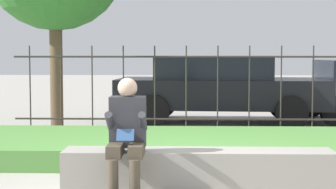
# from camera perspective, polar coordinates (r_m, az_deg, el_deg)

# --- Properties ---
(ground_plane) EXTENTS (60.00, 60.00, 0.00)m
(ground_plane) POSITION_cam_1_polar(r_m,az_deg,el_deg) (6.28, 1.92, -9.47)
(ground_plane) COLOR #A8A399
(stone_bench) EXTENTS (2.96, 0.47, 0.43)m
(stone_bench) POSITION_cam_1_polar(r_m,az_deg,el_deg) (6.24, 3.05, -7.79)
(stone_bench) COLOR gray
(stone_bench) RESTS_ON ground_plane
(person_seated_reader) EXTENTS (0.42, 0.73, 1.22)m
(person_seated_reader) POSITION_cam_1_polar(r_m,az_deg,el_deg) (5.92, -4.20, -3.80)
(person_seated_reader) COLOR black
(person_seated_reader) RESTS_ON ground_plane
(grass_berm) EXTENTS (8.05, 2.39, 0.28)m
(grass_berm) POSITION_cam_1_polar(r_m,az_deg,el_deg) (8.10, 1.87, -5.31)
(grass_berm) COLOR #569342
(grass_berm) RESTS_ON ground_plane
(iron_fence) EXTENTS (6.05, 0.03, 1.61)m
(iron_fence) POSITION_cam_1_polar(r_m,az_deg,el_deg) (9.80, 1.86, 0.50)
(iron_fence) COLOR #332D28
(iron_fence) RESTS_ON ground_plane
(car_parked_center) EXTENTS (4.48, 2.07, 1.41)m
(car_parked_center) POSITION_cam_1_polar(r_m,az_deg,el_deg) (11.93, 5.28, 0.76)
(car_parked_center) COLOR black
(car_parked_center) RESTS_ON ground_plane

